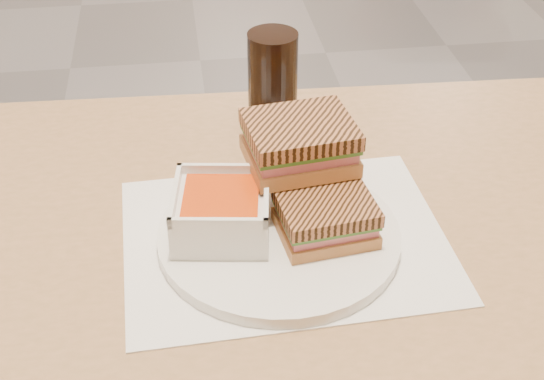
{
  "coord_description": "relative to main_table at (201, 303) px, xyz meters",
  "views": [
    {
      "loc": [
        -0.08,
        -2.69,
        1.33
      ],
      "look_at": [
        0.01,
        -2.0,
        0.82
      ],
      "focal_mm": 49.64,
      "sensor_mm": 36.0,
      "label": 1
    }
  ],
  "objects": [
    {
      "name": "plate",
      "position": [
        0.1,
        -0.03,
        0.12
      ],
      "size": [
        0.29,
        0.29,
        0.02
      ],
      "color": "white",
      "rests_on": "tray_liner"
    },
    {
      "name": "soup_bowl",
      "position": [
        0.03,
        -0.02,
        0.16
      ],
      "size": [
        0.12,
        0.12,
        0.06
      ],
      "color": "white",
      "rests_on": "plate"
    },
    {
      "name": "panini_upper",
      "position": [
        0.13,
        0.04,
        0.21
      ],
      "size": [
        0.14,
        0.12,
        0.06
      ],
      "color": "#BA7E44",
      "rests_on": "panini_lower"
    },
    {
      "name": "panini_lower",
      "position": [
        0.15,
        -0.04,
        0.16
      ],
      "size": [
        0.12,
        0.1,
        0.05
      ],
      "color": "#BA7E44",
      "rests_on": "plate"
    },
    {
      "name": "cola_glass",
      "position": [
        0.13,
        0.23,
        0.19
      ],
      "size": [
        0.07,
        0.07,
        0.15
      ],
      "color": "black",
      "rests_on": "main_table"
    },
    {
      "name": "tray_liner",
      "position": [
        0.11,
        -0.02,
        0.11
      ],
      "size": [
        0.39,
        0.31,
        0.0
      ],
      "color": "white",
      "rests_on": "main_table"
    },
    {
      "name": "main_table",
      "position": [
        0.0,
        0.0,
        0.0
      ],
      "size": [
        1.23,
        0.75,
        0.75
      ],
      "color": "#AE7E55",
      "rests_on": "ground"
    }
  ]
}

